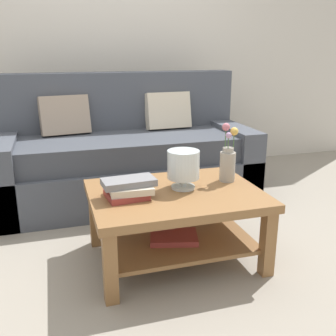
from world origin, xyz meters
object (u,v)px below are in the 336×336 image
Objects in this scene: couch at (126,156)px; book_stack_main at (129,188)px; flower_pitcher at (228,161)px; coffee_table at (175,210)px; glass_hurricane_vase at (183,166)px.

couch is 1.19m from book_stack_main.
couch is 1.18m from flower_pitcher.
book_stack_main is (-0.20, -1.17, 0.14)m from couch.
coffee_table is at bearing -86.12° from couch.
coffee_table is at bearing -147.26° from glass_hurricane_vase.
couch is 9.10× the size of glass_hurricane_vase.
couch reaches higher than flower_pitcher.
glass_hurricane_vase is 0.63× the size of flower_pitcher.
book_stack_main is (-0.28, -0.01, 0.18)m from coffee_table.
book_stack_main is at bearing -177.59° from coffee_table.
flower_pitcher is (0.38, 0.09, 0.25)m from coffee_table.
couch is 5.76× the size of flower_pitcher.
glass_hurricane_vase is at bearing 32.74° from coffee_table.
flower_pitcher reaches higher than book_stack_main.
flower_pitcher is (0.45, -1.07, 0.21)m from couch.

